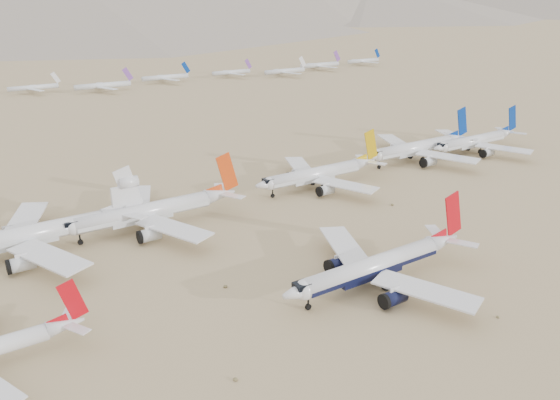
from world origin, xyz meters
name	(u,v)px	position (x,y,z in m)	size (l,w,h in m)	color
ground	(368,277)	(0.00, 0.00, 0.00)	(7000.00, 7000.00, 0.00)	#927955
main_airliner	(380,264)	(0.01, -3.54, 4.94)	(50.92, 49.73, 17.97)	silver
row2_navy_widebody	(419,147)	(82.38, 61.88, 5.30)	(53.40, 52.22, 19.00)	silver
row2_gold_tail	(320,173)	(29.67, 57.81, 4.89)	(49.12, 48.04, 17.49)	silver
row2_orange_tail	(152,211)	(-31.48, 55.88, 5.20)	(51.95, 50.82, 18.53)	silver
row2_white_trijet	(36,233)	(-62.12, 56.90, 5.58)	(54.42, 53.19, 19.28)	silver
row2_blue_far	(476,141)	(112.13, 57.28, 4.87)	(49.21, 48.12, 17.49)	silver
distant_storage_row	(69,87)	(5.41, 303.08, 4.30)	(581.26, 59.43, 13.91)	silver
desert_scrub	(332,381)	(-30.36, -24.48, 0.29)	(206.06, 121.67, 0.63)	brown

